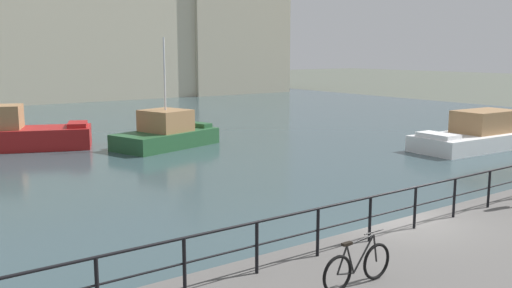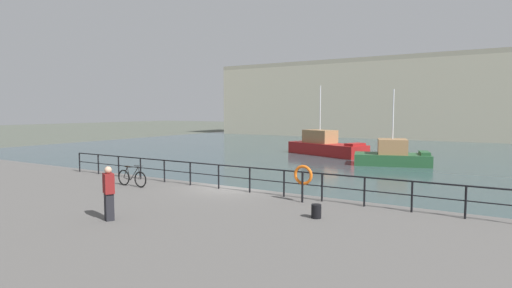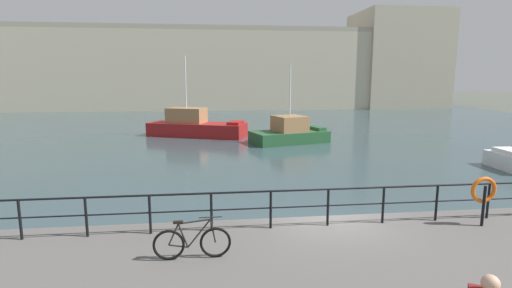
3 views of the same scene
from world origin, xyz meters
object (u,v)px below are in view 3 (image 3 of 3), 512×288
moored_blue_motorboat (290,133)px  moored_white_yacht (195,126)px  life_ring_stand (484,192)px  harbor_building (268,69)px  parked_bicycle (192,242)px

moored_blue_motorboat → moored_white_yacht: 8.57m
moored_white_yacht → life_ring_stand: size_ratio=6.26×
moored_white_yacht → life_ring_stand: moored_white_yacht is taller
harbor_building → moored_blue_motorboat: size_ratio=11.20×
harbor_building → parked_bicycle: bearing=-100.3°
life_ring_stand → moored_white_yacht: bearing=110.0°
moored_blue_motorboat → life_ring_stand: moored_blue_motorboat is taller
harbor_building → moored_white_yacht: (-11.08, -31.20, -5.54)m
parked_bicycle → life_ring_stand: life_ring_stand is taller
harbor_building → moored_blue_motorboat: 36.10m
moored_white_yacht → life_ring_stand: 25.65m
harbor_building → parked_bicycle: (-10.26, -56.39, -5.09)m
harbor_building → parked_bicycle: size_ratio=40.22×
harbor_building → parked_bicycle: harbor_building is taller
moored_white_yacht → parked_bicycle: size_ratio=4.94×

